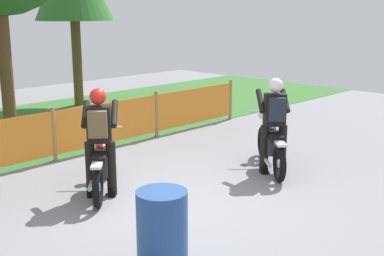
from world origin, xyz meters
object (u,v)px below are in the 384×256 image
Objects in this scene: rider_lead at (274,120)px; rider_trailing at (100,136)px; motorcycle_lead at (271,144)px; motorcycle_trailing at (102,164)px; oil_drum at (162,228)px.

rider_lead is 1.00× the size of rider_trailing.
motorcycle_lead is at bearing 0.51° from rider_lead.
rider_lead reaches higher than motorcycle_trailing.
rider_trailing is (-2.93, 1.10, 0.48)m from motorcycle_lead.
rider_lead is 3.05m from rider_trailing.
rider_trailing reaches higher than motorcycle_trailing.
rider_lead is at bearing 15.80° from oil_drum.
motorcycle_trailing is 2.62m from oil_drum.
motorcycle_lead is 0.93× the size of rider_lead.
motorcycle_trailing is 0.54m from rider_trailing.
motorcycle_lead is 0.93× the size of rider_trailing.
oil_drum is (-3.74, -1.18, -0.03)m from motorcycle_lead.
rider_lead reaches higher than motorcycle_lead.
motorcycle_lead is 3.17m from rider_trailing.
motorcycle_trailing is at bearing 104.21° from rider_lead.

